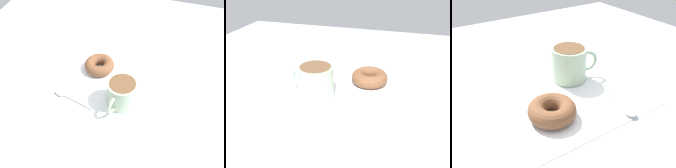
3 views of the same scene
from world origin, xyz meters
TOP-DOWN VIEW (x-y plane):
  - ground_plane at (0.00, 0.00)cm, footprint 120.00×120.00cm
  - napkin at (0.13, -1.18)cm, footprint 31.87×31.87cm
  - coffee_cup at (-4.20, 3.28)cm, footprint 8.64×11.73cm
  - donut at (6.67, -8.25)cm, footprint 9.83×9.83cm
  - spoon at (12.49, 6.11)cm, footprint 13.22×4.68cm

SIDE VIEW (x-z plane):
  - ground_plane at x=0.00cm, z-range -2.00..0.00cm
  - napkin at x=0.13cm, z-range 0.00..0.30cm
  - spoon at x=12.49cm, z-range 0.25..1.15cm
  - donut at x=6.67cm, z-range 0.30..3.80cm
  - coffee_cup at x=-4.20cm, z-range 0.44..8.76cm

